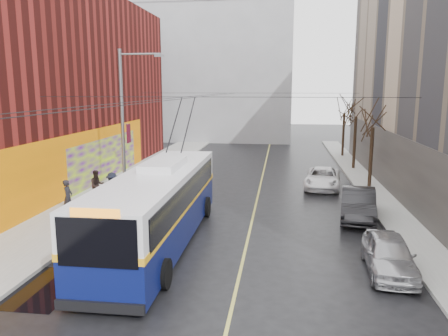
# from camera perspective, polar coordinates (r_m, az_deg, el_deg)

# --- Properties ---
(ground) EXTENTS (140.00, 140.00, 0.00)m
(ground) POSITION_cam_1_polar(r_m,az_deg,el_deg) (16.25, -3.64, -14.43)
(ground) COLOR black
(ground) RESTS_ON ground
(sidewalk_left) EXTENTS (4.00, 60.00, 0.15)m
(sidewalk_left) POSITION_cam_1_polar(r_m,az_deg,el_deg) (29.41, -14.49, -3.18)
(sidewalk_left) COLOR gray
(sidewalk_left) RESTS_ON ground
(sidewalk_right) EXTENTS (2.00, 60.00, 0.15)m
(sidewalk_right) POSITION_cam_1_polar(r_m,az_deg,el_deg) (27.96, 19.93, -4.17)
(sidewalk_right) COLOR gray
(sidewalk_right) RESTS_ON ground
(lane_line) EXTENTS (0.12, 50.00, 0.01)m
(lane_line) POSITION_cam_1_polar(r_m,az_deg,el_deg) (29.29, 4.58, -3.07)
(lane_line) COLOR #BFB74C
(lane_line) RESTS_ON ground
(building_left) EXTENTS (12.11, 36.00, 14.00)m
(building_left) POSITION_cam_1_polar(r_m,az_deg,el_deg) (34.16, -26.45, 9.64)
(building_left) COLOR #501310
(building_left) RESTS_ON ground
(building_far) EXTENTS (20.50, 12.10, 18.00)m
(building_far) POSITION_cam_1_polar(r_m,az_deg,el_deg) (60.15, -0.99, 12.52)
(building_far) COLOR gray
(building_far) RESTS_ON ground
(streetlight_pole) EXTENTS (2.65, 0.60, 9.00)m
(streetlight_pole) POSITION_cam_1_polar(r_m,az_deg,el_deg) (26.15, -12.80, 5.84)
(streetlight_pole) COLOR slate
(streetlight_pole) RESTS_ON ground
(catenary_wires) EXTENTS (18.00, 60.00, 0.22)m
(catenary_wires) POSITION_cam_1_polar(r_m,az_deg,el_deg) (29.73, -3.06, 9.30)
(catenary_wires) COLOR black
(tree_near) EXTENTS (3.20, 3.20, 6.40)m
(tree_near) POSITION_cam_1_polar(r_m,az_deg,el_deg) (31.10, 18.94, 6.47)
(tree_near) COLOR black
(tree_near) RESTS_ON ground
(tree_mid) EXTENTS (3.20, 3.20, 6.68)m
(tree_mid) POSITION_cam_1_polar(r_m,az_deg,el_deg) (37.97, 16.92, 7.62)
(tree_mid) COLOR black
(tree_mid) RESTS_ON ground
(tree_far) EXTENTS (3.20, 3.20, 6.57)m
(tree_far) POSITION_cam_1_polar(r_m,az_deg,el_deg) (44.89, 15.50, 7.91)
(tree_far) COLOR black
(tree_far) RESTS_ON ground
(puddle) EXTENTS (2.16, 3.37, 0.01)m
(puddle) POSITION_cam_1_polar(r_m,az_deg,el_deg) (16.84, -22.31, -14.29)
(puddle) COLOR black
(puddle) RESTS_ON ground
(pigeons_flying) EXTENTS (3.07, 1.64, 2.66)m
(pigeons_flying) POSITION_cam_1_polar(r_m,az_deg,el_deg) (24.74, -6.62, 10.65)
(pigeons_flying) COLOR slate
(trolleybus) EXTENTS (3.17, 13.30, 6.28)m
(trolleybus) POSITION_cam_1_polar(r_m,az_deg,el_deg) (19.42, -8.59, -4.85)
(trolleybus) COLOR #090F44
(trolleybus) RESTS_ON ground
(parked_car_a) EXTENTS (1.89, 4.26, 1.42)m
(parked_car_a) POSITION_cam_1_polar(r_m,az_deg,el_deg) (17.68, 20.74, -10.50)
(parked_car_a) COLOR #AEAFB3
(parked_car_a) RESTS_ON ground
(parked_car_b) EXTENTS (2.37, 5.05, 1.60)m
(parked_car_b) POSITION_cam_1_polar(r_m,az_deg,el_deg) (24.07, 17.11, -4.53)
(parked_car_b) COLOR black
(parked_car_b) RESTS_ON ground
(parked_car_c) EXTENTS (2.94, 5.24, 1.38)m
(parked_car_c) POSITION_cam_1_polar(r_m,az_deg,el_deg) (30.84, 12.77, -1.30)
(parked_car_c) COLOR white
(parked_car_c) RESTS_ON ground
(following_car) EXTENTS (2.21, 4.65, 1.53)m
(following_car) POSITION_cam_1_polar(r_m,az_deg,el_deg) (37.15, -3.98, 1.02)
(following_car) COLOR #9E9FA3
(following_car) RESTS_ON ground
(pedestrian_a) EXTENTS (0.51, 0.72, 1.87)m
(pedestrian_a) POSITION_cam_1_polar(r_m,az_deg,el_deg) (24.76, -19.71, -3.60)
(pedestrian_a) COLOR black
(pedestrian_a) RESTS_ON sidewalk_left
(pedestrian_b) EXTENTS (1.13, 1.10, 1.83)m
(pedestrian_b) POSITION_cam_1_polar(r_m,az_deg,el_deg) (27.25, -16.24, -2.19)
(pedestrian_b) COLOR black
(pedestrian_b) RESTS_ON sidewalk_left
(pedestrian_c) EXTENTS (1.31, 1.38, 1.87)m
(pedestrian_c) POSITION_cam_1_polar(r_m,az_deg,el_deg) (26.10, -14.37, -2.60)
(pedestrian_c) COLOR black
(pedestrian_c) RESTS_ON sidewalk_left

